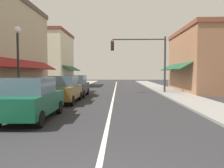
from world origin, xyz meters
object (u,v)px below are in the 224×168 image
Objects in this scene: parked_car_nearest_left at (32,99)px; parked_car_second_left at (64,89)px; traffic_signal_mast_arm at (145,54)px; street_lamp_left_near at (18,53)px; parked_car_third_left at (76,86)px.

parked_car_second_left is at bearing 88.13° from parked_car_nearest_left.
parked_car_nearest_left is at bearing -117.46° from traffic_signal_mast_arm.
street_lamp_left_near is at bearing -131.54° from traffic_signal_mast_arm.
traffic_signal_mast_arm reaches higher than parked_car_third_left.
parked_car_third_left is at bearing -156.00° from traffic_signal_mast_arm.
parked_car_second_left is 9.49m from traffic_signal_mast_arm.
parked_car_third_left is 0.77× the size of traffic_signal_mast_arm.
parked_car_second_left is (0.08, 5.14, 0.00)m from parked_car_nearest_left.
parked_car_nearest_left is 0.92× the size of street_lamp_left_near.
parked_car_second_left is 3.73m from street_lamp_left_near.
parked_car_nearest_left is 0.77× the size of traffic_signal_mast_arm.
parked_car_second_left is at bearing -90.83° from parked_car_third_left.
parked_car_nearest_left is at bearing -90.82° from parked_car_second_left.
parked_car_nearest_left is at bearing -56.55° from street_lamp_left_near.
traffic_signal_mast_arm is at bearing 48.46° from street_lamp_left_near.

